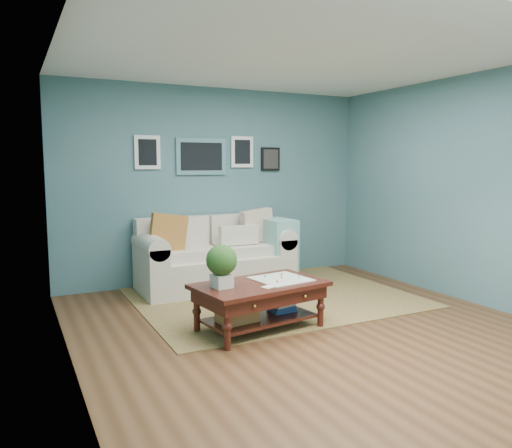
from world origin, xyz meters
TOP-DOWN VIEW (x-y plane):
  - room_shell at (-0.00, 0.06)m, footprint 5.00×5.02m
  - area_rug at (0.22, 1.25)m, footprint 3.27×2.61m
  - loveseat at (-0.15, 2.03)m, footprint 2.05×0.93m
  - coffee_table at (-0.54, 0.23)m, footprint 1.37×0.92m

SIDE VIEW (x-z plane):
  - area_rug at x=0.22m, z-range 0.00..0.01m
  - coffee_table at x=-0.54m, z-range -0.05..0.84m
  - loveseat at x=-0.15m, z-range -0.10..0.96m
  - room_shell at x=0.00m, z-range 0.01..2.71m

